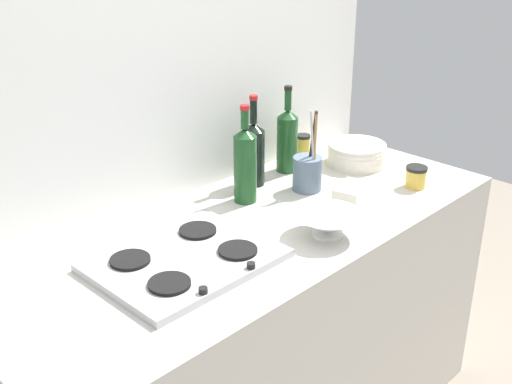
% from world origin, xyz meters
% --- Properties ---
extents(counter_block, '(1.80, 0.70, 0.90)m').
position_xyz_m(counter_block, '(0.00, 0.00, 0.45)').
color(counter_block, beige).
rests_on(counter_block, ground).
extents(backsplash_panel, '(1.90, 0.06, 2.45)m').
position_xyz_m(backsplash_panel, '(0.00, 0.38, 1.23)').
color(backsplash_panel, white).
rests_on(backsplash_panel, ground).
extents(stovetop_hob, '(0.50, 0.39, 0.04)m').
position_xyz_m(stovetop_hob, '(-0.31, -0.02, 0.91)').
color(stovetop_hob, '#B2B2B7').
rests_on(stovetop_hob, counter_block).
extents(plate_stack, '(0.23, 0.23, 0.08)m').
position_xyz_m(plate_stack, '(0.66, 0.09, 0.94)').
color(plate_stack, silver).
rests_on(plate_stack, counter_block).
extents(wine_bottle_leftmost, '(0.08, 0.08, 0.33)m').
position_xyz_m(wine_bottle_leftmost, '(0.24, 0.24, 1.02)').
color(wine_bottle_leftmost, black).
rests_on(wine_bottle_leftmost, counter_block).
extents(wine_bottle_mid_left, '(0.08, 0.08, 0.33)m').
position_xyz_m(wine_bottle_mid_left, '(0.42, 0.25, 1.03)').
color(wine_bottle_mid_left, '#19471E').
rests_on(wine_bottle_mid_left, counter_block).
extents(wine_bottle_mid_right, '(0.08, 0.08, 0.34)m').
position_xyz_m(wine_bottle_mid_right, '(0.11, 0.16, 1.04)').
color(wine_bottle_mid_right, '#19471E').
rests_on(wine_bottle_mid_right, counter_block).
extents(mixing_bowl, '(0.21, 0.21, 0.08)m').
position_xyz_m(mixing_bowl, '(0.11, -0.20, 0.94)').
color(mixing_bowl, white).
rests_on(mixing_bowl, counter_block).
extents(butter_dish, '(0.15, 0.12, 0.06)m').
position_xyz_m(butter_dish, '(0.36, -0.10, 0.93)').
color(butter_dish, silver).
rests_on(butter_dish, counter_block).
extents(utensil_crock, '(0.10, 0.10, 0.29)m').
position_xyz_m(utensil_crock, '(0.33, 0.07, 0.97)').
color(utensil_crock, slate).
rests_on(utensil_crock, counter_block).
extents(condiment_jar_front, '(0.08, 0.08, 0.08)m').
position_xyz_m(condiment_jar_front, '(0.62, -0.19, 0.94)').
color(condiment_jar_front, gold).
rests_on(condiment_jar_front, counter_block).
extents(condiment_jar_rear, '(0.05, 0.05, 0.11)m').
position_xyz_m(condiment_jar_rear, '(0.53, 0.26, 0.96)').
color(condiment_jar_rear, gold).
rests_on(condiment_jar_rear, counter_block).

